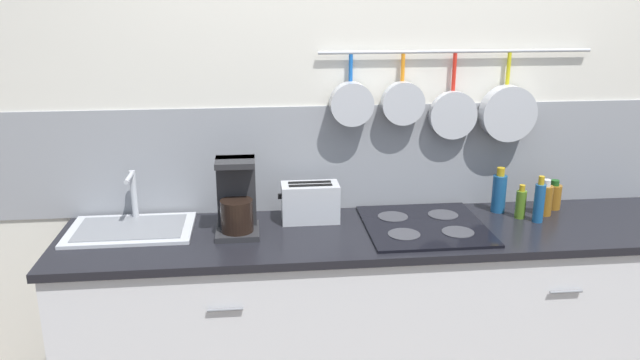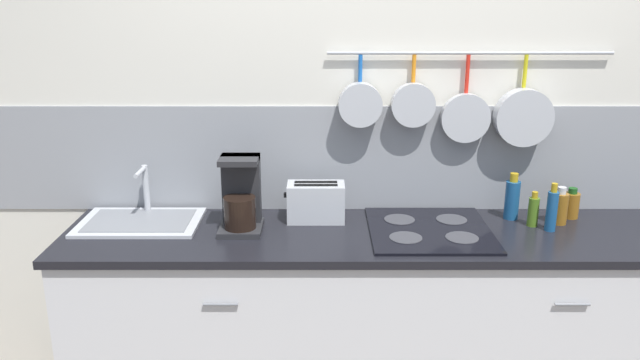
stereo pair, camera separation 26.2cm
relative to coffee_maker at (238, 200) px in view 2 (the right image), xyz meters
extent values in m
cube|color=silver|center=(0.65, 0.29, 0.28)|extent=(7.20, 0.06, 2.60)
cube|color=gray|center=(0.65, 0.29, 0.11)|extent=(7.20, 0.07, 0.50)
cylinder|color=#B7BABF|center=(1.01, 0.24, 0.60)|extent=(1.27, 0.02, 0.02)
cylinder|color=#1959B2|center=(0.52, 0.24, 0.54)|extent=(0.02, 0.02, 0.12)
cylinder|color=#B7BABF|center=(0.52, 0.20, 0.38)|extent=(0.20, 0.07, 0.20)
cylinder|color=orange|center=(0.76, 0.24, 0.53)|extent=(0.02, 0.02, 0.12)
cylinder|color=#B7BABF|center=(0.76, 0.21, 0.38)|extent=(0.20, 0.05, 0.20)
cylinder|color=red|center=(1.00, 0.24, 0.51)|extent=(0.02, 0.02, 0.17)
cylinder|color=#B7BABF|center=(1.00, 0.22, 0.32)|extent=(0.22, 0.04, 0.22)
cylinder|color=gold|center=(1.26, 0.24, 0.52)|extent=(0.02, 0.02, 0.14)
cylinder|color=#B7BABF|center=(1.26, 0.20, 0.32)|extent=(0.26, 0.07, 0.26)
cube|color=silver|center=(0.65, -0.05, -0.60)|extent=(2.79, 0.56, 0.85)
cylinder|color=slate|center=(-0.05, -0.34, -0.32)|extent=(0.14, 0.01, 0.01)
cylinder|color=slate|center=(1.34, -0.34, -0.32)|extent=(0.14, 0.01, 0.01)
cube|color=black|center=(0.65, -0.05, -0.15)|extent=(2.83, 0.60, 0.03)
cube|color=#B7BABF|center=(-0.46, 0.06, -0.13)|extent=(0.53, 0.36, 0.01)
cube|color=slate|center=(-0.46, 0.06, -0.12)|extent=(0.45, 0.29, 0.00)
cylinder|color=#B7BABF|center=(-0.46, 0.19, -0.02)|extent=(0.03, 0.03, 0.24)
cylinder|color=#B7BABF|center=(-0.46, 0.12, 0.09)|extent=(0.02, 0.14, 0.02)
cube|color=#262628|center=(0.00, -0.03, -0.12)|extent=(0.18, 0.20, 0.02)
cube|color=#262628|center=(0.00, 0.04, 0.03)|extent=(0.17, 0.07, 0.33)
cylinder|color=black|center=(0.00, -0.05, -0.04)|extent=(0.14, 0.14, 0.14)
cube|color=#262628|center=(0.00, 0.00, 0.18)|extent=(0.17, 0.15, 0.02)
cube|color=#B7BABF|center=(0.33, 0.10, -0.05)|extent=(0.26, 0.14, 0.17)
cube|color=black|center=(0.33, 0.08, 0.04)|extent=(0.19, 0.02, 0.00)
cube|color=black|center=(0.33, 0.13, 0.04)|extent=(0.19, 0.02, 0.00)
cube|color=black|center=(0.19, 0.10, -0.01)|extent=(0.02, 0.02, 0.02)
cube|color=black|center=(0.82, -0.03, -0.13)|extent=(0.52, 0.54, 0.01)
cylinder|color=#38383D|center=(0.70, -0.14, -0.12)|extent=(0.14, 0.14, 0.00)
cylinder|color=#38383D|center=(0.94, -0.14, -0.12)|extent=(0.14, 0.14, 0.00)
cylinder|color=#38383D|center=(0.70, 0.08, -0.12)|extent=(0.14, 0.14, 0.00)
cylinder|color=#38383D|center=(0.94, 0.08, -0.12)|extent=(0.14, 0.14, 0.00)
cylinder|color=navy|center=(1.22, 0.13, -0.05)|extent=(0.07, 0.07, 0.18)
cylinder|color=#B28C19|center=(1.22, 0.13, 0.06)|extent=(0.04, 0.04, 0.04)
cylinder|color=#4C721E|center=(1.29, 0.04, -0.07)|extent=(0.05, 0.05, 0.13)
cylinder|color=#B28C19|center=(1.29, 0.04, 0.01)|extent=(0.03, 0.03, 0.03)
cylinder|color=navy|center=(1.35, -0.02, -0.05)|extent=(0.05, 0.05, 0.18)
cylinder|color=#B28C19|center=(1.35, -0.02, 0.06)|extent=(0.03, 0.03, 0.04)
cylinder|color=#8C5919|center=(1.42, 0.07, -0.06)|extent=(0.07, 0.07, 0.14)
cylinder|color=beige|center=(1.42, 0.07, 0.02)|extent=(0.04, 0.04, 0.03)
cylinder|color=#8C5919|center=(1.50, 0.14, -0.08)|extent=(0.07, 0.07, 0.12)
cylinder|color=#194C19|center=(1.50, 0.14, -0.01)|extent=(0.04, 0.04, 0.03)
camera|label=1|loc=(0.08, -2.54, 0.87)|focal=35.00mm
camera|label=2|loc=(0.34, -2.56, 0.87)|focal=35.00mm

